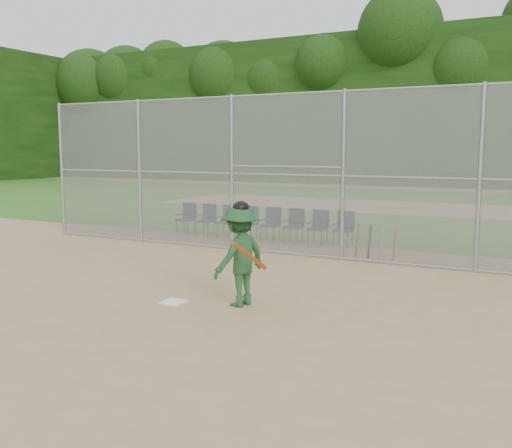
% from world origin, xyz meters
% --- Properties ---
extents(ground, '(100.00, 100.00, 0.00)m').
position_xyz_m(ground, '(0.00, 0.00, 0.00)').
color(ground, tan).
rests_on(ground, ground).
extents(grass_strip, '(100.00, 100.00, 0.00)m').
position_xyz_m(grass_strip, '(0.00, 18.00, 0.01)').
color(grass_strip, '#356B20').
rests_on(grass_strip, ground).
extents(dirt_patch_far, '(24.00, 24.00, 0.00)m').
position_xyz_m(dirt_patch_far, '(0.00, 18.00, 0.01)').
color(dirt_patch_far, tan).
rests_on(dirt_patch_far, ground).
extents(backstop_fence, '(16.09, 0.09, 4.00)m').
position_xyz_m(backstop_fence, '(0.00, 5.00, 2.07)').
color(backstop_fence, gray).
rests_on(backstop_fence, ground).
extents(treeline, '(81.00, 60.00, 11.00)m').
position_xyz_m(treeline, '(0.00, 20.00, 5.50)').
color(treeline, black).
rests_on(treeline, ground).
extents(home_plate, '(0.39, 0.39, 0.02)m').
position_xyz_m(home_plate, '(-0.33, 0.05, 0.01)').
color(home_plate, white).
rests_on(home_plate, ground).
extents(batter_at_plate, '(0.99, 1.37, 1.78)m').
position_xyz_m(batter_at_plate, '(0.77, 0.43, 0.86)').
color(batter_at_plate, '#1F4D25').
rests_on(batter_at_plate, ground).
extents(spare_bats, '(0.96, 0.32, 0.84)m').
position_xyz_m(spare_bats, '(1.73, 5.30, 0.42)').
color(spare_bats, '#D84C14').
rests_on(spare_bats, ground).
extents(chair_0, '(0.54, 0.52, 0.96)m').
position_xyz_m(chair_0, '(-4.68, 6.78, 0.48)').
color(chair_0, '#0F1B39').
rests_on(chair_0, ground).
extents(chair_1, '(0.54, 0.52, 0.96)m').
position_xyz_m(chair_1, '(-3.95, 6.78, 0.48)').
color(chair_1, '#0F1B39').
rests_on(chair_1, ground).
extents(chair_2, '(0.54, 0.52, 0.96)m').
position_xyz_m(chair_2, '(-3.22, 6.78, 0.48)').
color(chair_2, '#0F1B39').
rests_on(chair_2, ground).
extents(chair_3, '(0.54, 0.52, 0.96)m').
position_xyz_m(chair_3, '(-2.49, 6.78, 0.48)').
color(chair_3, '#0F1B39').
rests_on(chair_3, ground).
extents(chair_4, '(0.54, 0.52, 0.96)m').
position_xyz_m(chair_4, '(-1.76, 6.78, 0.48)').
color(chair_4, '#0F1B39').
rests_on(chair_4, ground).
extents(chair_5, '(0.54, 0.52, 0.96)m').
position_xyz_m(chair_5, '(-1.03, 6.78, 0.48)').
color(chair_5, '#0F1B39').
rests_on(chair_5, ground).
extents(chair_6, '(0.54, 0.52, 0.96)m').
position_xyz_m(chair_6, '(-0.31, 6.78, 0.48)').
color(chair_6, '#0F1B39').
rests_on(chair_6, ground).
extents(chair_7, '(0.54, 0.52, 0.96)m').
position_xyz_m(chair_7, '(0.42, 6.78, 0.48)').
color(chair_7, '#0F1B39').
rests_on(chair_7, ground).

